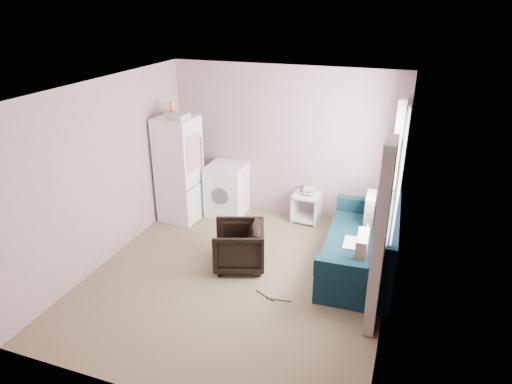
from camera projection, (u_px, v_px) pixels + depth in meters
room at (238, 191)px, 5.60m from camera, size 3.84×4.24×2.54m
armchair at (239, 244)px, 6.21m from camera, size 0.81×0.84×0.69m
fridge at (179, 169)px, 7.38m from camera, size 0.64×0.62×1.97m
washing_machine at (227, 188)px, 7.72m from camera, size 0.63×0.64×0.88m
side_table at (307, 205)px, 7.52m from camera, size 0.45×0.45×0.60m
sofa at (365, 248)px, 6.14m from camera, size 0.98×2.04×0.90m
window_dressing at (389, 200)px, 5.71m from camera, size 0.17×2.62×2.18m
floor_cables at (272, 298)px, 5.66m from camera, size 0.48×0.16×0.01m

